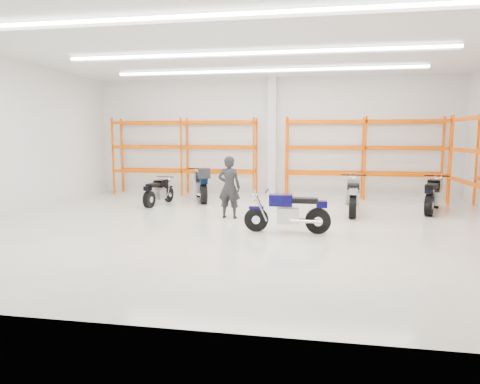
% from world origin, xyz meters
% --- Properties ---
extents(ground, '(14.00, 14.00, 0.00)m').
position_xyz_m(ground, '(0.00, 0.00, 0.00)').
color(ground, beige).
rests_on(ground, ground).
extents(room_shell, '(14.02, 12.02, 4.51)m').
position_xyz_m(room_shell, '(0.00, 0.03, 3.28)').
color(room_shell, white).
rests_on(room_shell, ground).
extents(motorcycle_main, '(2.07, 0.69, 1.02)m').
position_xyz_m(motorcycle_main, '(1.11, -0.56, 0.48)').
color(motorcycle_main, black).
rests_on(motorcycle_main, ground).
extents(motorcycle_back_a, '(0.66, 1.88, 0.92)m').
position_xyz_m(motorcycle_back_a, '(-3.50, 2.77, 0.43)').
color(motorcycle_back_a, black).
rests_on(motorcycle_back_a, ground).
extents(motorcycle_back_b, '(1.19, 2.32, 1.24)m').
position_xyz_m(motorcycle_back_b, '(-2.29, 3.84, 0.59)').
color(motorcycle_back_b, black).
rests_on(motorcycle_back_b, ground).
extents(motorcycle_back_c, '(0.76, 2.29, 1.13)m').
position_xyz_m(motorcycle_back_c, '(2.77, 2.21, 0.53)').
color(motorcycle_back_c, black).
rests_on(motorcycle_back_c, ground).
extents(motorcycle_back_d, '(1.06, 2.11, 1.09)m').
position_xyz_m(motorcycle_back_d, '(5.18, 2.90, 0.51)').
color(motorcycle_back_d, black).
rests_on(motorcycle_back_d, ground).
extents(standing_man, '(0.67, 0.47, 1.76)m').
position_xyz_m(standing_man, '(-0.71, 0.97, 0.88)').
color(standing_man, black).
rests_on(standing_man, ground).
extents(structural_column, '(0.32, 0.32, 4.50)m').
position_xyz_m(structural_column, '(0.00, 5.82, 2.25)').
color(structural_column, white).
rests_on(structural_column, ground).
extents(pallet_racking_back_left, '(5.67, 0.87, 3.00)m').
position_xyz_m(pallet_racking_back_left, '(-3.40, 5.48, 1.79)').
color(pallet_racking_back_left, '#E33800').
rests_on(pallet_racking_back_left, ground).
extents(pallet_racking_back_right, '(5.67, 0.87, 3.00)m').
position_xyz_m(pallet_racking_back_right, '(3.40, 5.48, 1.79)').
color(pallet_racking_back_right, '#E33800').
rests_on(pallet_racking_back_right, ground).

